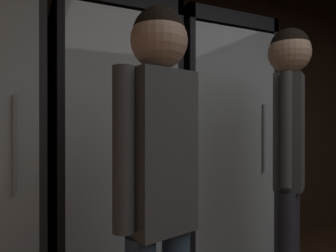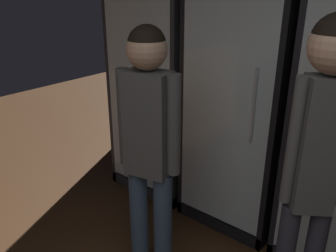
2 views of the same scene
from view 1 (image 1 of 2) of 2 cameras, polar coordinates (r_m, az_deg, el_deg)
name	(u,v)px [view 1 (image 1 of 2)]	position (r m, az deg, el deg)	size (l,w,h in m)	color
wall_back	(218,105)	(2.95, 9.50, 3.99)	(6.00, 0.06, 2.80)	black
cooler_left	(110,156)	(2.17, -10.94, -5.58)	(0.77, 0.69, 2.01)	black
cooler_center	(208,151)	(2.50, 7.69, -4.80)	(0.77, 0.69, 2.01)	black
shopper_near	(159,175)	(1.15, -1.71, -9.29)	(0.38, 0.23, 1.65)	#384C66
shopper_far	(289,137)	(1.79, 22.04, -1.96)	(0.24, 0.23, 1.74)	#2D2D38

